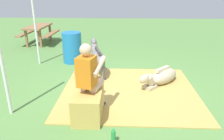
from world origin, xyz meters
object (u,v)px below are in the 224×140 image
person_seated (90,76)px  tent_pole_left (0,51)px  hay_bale (88,107)px  pony_standing (97,57)px  soda_bottle (113,136)px  pony_lying (161,77)px  water_barrel (72,47)px  tent_pole_right (35,24)px  picnic_bench (38,30)px

person_seated → tent_pole_left: (-0.05, 1.50, 0.46)m
hay_bale → pony_standing: (2.09, 0.05, 0.27)m
soda_bottle → pony_standing: bearing=10.8°
hay_bale → pony_lying: size_ratio=0.58×
hay_bale → soda_bottle: hay_bale is taller
water_barrel → tent_pole_right: 1.26m
hay_bale → tent_pole_left: (0.11, 1.47, 0.98)m
water_barrel → soda_bottle: bearing=-159.5°
hay_bale → soda_bottle: 0.82m
picnic_bench → pony_standing: bearing=-139.9°
hay_bale → pony_lying: (1.56, -1.56, -0.06)m
hay_bale → person_seated: (0.16, -0.03, 0.52)m
water_barrel → tent_pole_left: bearing=169.9°
pony_lying → picnic_bench: (3.79, 4.35, 0.39)m
soda_bottle → water_barrel: size_ratio=0.31×
water_barrel → tent_pole_left: tent_pole_left is taller
pony_standing → picnic_bench: pony_standing is taller
tent_pole_right → tent_pole_left: bearing=-170.8°
soda_bottle → picnic_bench: bearing=28.6°
pony_standing → soda_bottle: 2.82m
pony_standing → soda_bottle: (-2.75, -0.53, -0.38)m
picnic_bench → soda_bottle: bearing=-151.4°
soda_bottle → hay_bale: bearing=36.1°
hay_bale → tent_pole_left: size_ratio=0.27×
hay_bale → person_seated: size_ratio=0.48×
tent_pole_left → picnic_bench: bearing=14.2°
pony_standing → pony_lying: bearing=-108.2°
pony_lying → tent_pole_right: tent_pole_right is taller
pony_standing → water_barrel: water_barrel is taller
hay_bale → person_seated: bearing=-11.0°
water_barrel → tent_pole_left: size_ratio=0.38×
hay_bale → picnic_bench: size_ratio=0.43×
water_barrel → picnic_bench: bearing=39.9°
person_seated → pony_standing: (1.93, 0.08, -0.25)m
hay_bale → picnic_bench: picnic_bench is taller
picnic_bench → hay_bale: bearing=-152.4°
tent_pole_left → tent_pole_right: (2.80, 0.46, 0.00)m
pony_lying → soda_bottle: bearing=154.1°
person_seated → pony_lying: (1.40, -1.53, -0.57)m
water_barrel → tent_pole_right: size_ratio=0.38×
pony_lying → tent_pole_right: 3.88m
pony_standing → water_barrel: size_ratio=1.41×
hay_bale → tent_pole_right: 3.63m
pony_standing → picnic_bench: bearing=40.1°
person_seated → tent_pole_left: tent_pole_left is taller
hay_bale → soda_bottle: bearing=-143.9°
tent_pole_left → tent_pole_right: 2.84m
person_seated → picnic_bench: 5.91m
hay_bale → picnic_bench: bearing=27.6°
pony_lying → tent_pole_left: bearing=115.5°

